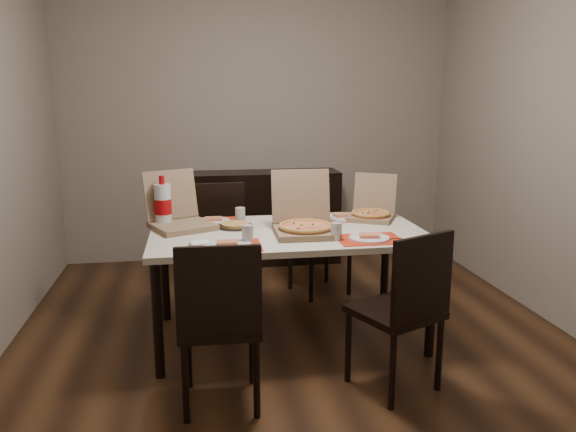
# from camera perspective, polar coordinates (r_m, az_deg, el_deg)

# --- Properties ---
(ground) EXTENTS (3.80, 4.00, 0.02)m
(ground) POSITION_cam_1_polar(r_m,az_deg,el_deg) (3.98, 0.54, -12.19)
(ground) COLOR #442715
(ground) RESTS_ON ground
(room_walls) EXTENTS (3.84, 4.02, 2.62)m
(room_walls) POSITION_cam_1_polar(r_m,az_deg,el_deg) (4.04, -0.50, 13.67)
(room_walls) COLOR gray
(room_walls) RESTS_ON ground
(sideboard) EXTENTS (1.50, 0.40, 0.90)m
(sideboard) POSITION_cam_1_polar(r_m,az_deg,el_deg) (5.51, -2.66, -0.14)
(sideboard) COLOR black
(sideboard) RESTS_ON ground
(dining_table) EXTENTS (1.80, 1.00, 0.75)m
(dining_table) POSITION_cam_1_polar(r_m,az_deg,el_deg) (3.74, 0.00, -2.49)
(dining_table) COLOR beige
(dining_table) RESTS_ON ground
(chair_near_left) EXTENTS (0.43, 0.43, 0.93)m
(chair_near_left) POSITION_cam_1_polar(r_m,az_deg,el_deg) (2.95, -6.98, -10.29)
(chair_near_left) COLOR black
(chair_near_left) RESTS_ON ground
(chair_near_right) EXTENTS (0.56, 0.56, 0.93)m
(chair_near_right) POSITION_cam_1_polar(r_m,az_deg,el_deg) (3.16, 11.77, -8.86)
(chair_near_right) COLOR black
(chair_near_right) RESTS_ON ground
(chair_far_left) EXTENTS (0.44, 0.44, 0.93)m
(chair_far_left) POSITION_cam_1_polar(r_m,az_deg,el_deg) (4.55, -6.82, -2.11)
(chair_far_left) COLOR black
(chair_far_left) RESTS_ON ground
(chair_far_right) EXTENTS (0.53, 0.53, 0.93)m
(chair_far_right) POSITION_cam_1_polar(r_m,az_deg,el_deg) (4.71, 2.80, -1.54)
(chair_far_right) COLOR black
(chair_far_right) RESTS_ON ground
(setting_near_left) EXTENTS (0.48, 0.30, 0.11)m
(setting_near_left) POSITION_cam_1_polar(r_m,az_deg,el_deg) (3.38, -5.98, -2.67)
(setting_near_left) COLOR red
(setting_near_left) RESTS_ON dining_table
(setting_near_right) EXTENTS (0.46, 0.30, 0.11)m
(setting_near_right) POSITION_cam_1_polar(r_m,az_deg,el_deg) (3.52, 7.36, -2.05)
(setting_near_right) COLOR red
(setting_near_right) RESTS_ON dining_table
(setting_far_left) EXTENTS (0.46, 0.30, 0.11)m
(setting_far_left) POSITION_cam_1_polar(r_m,az_deg,el_deg) (3.99, -7.13, -0.34)
(setting_far_left) COLOR red
(setting_far_left) RESTS_ON dining_table
(setting_far_right) EXTENTS (0.51, 0.30, 0.11)m
(setting_far_right) POSITION_cam_1_polar(r_m,az_deg,el_deg) (4.09, 4.88, 0.02)
(setting_far_right) COLOR red
(setting_far_right) RESTS_ON dining_table
(napkin_loose) EXTENTS (0.16, 0.16, 0.02)m
(napkin_loose) POSITION_cam_1_polar(r_m,az_deg,el_deg) (3.64, 0.57, -1.68)
(napkin_loose) COLOR white
(napkin_loose) RESTS_ON dining_table
(pizza_box_center) EXTENTS (0.40, 0.44, 0.39)m
(pizza_box_center) POSITION_cam_1_polar(r_m,az_deg,el_deg) (3.64, 1.70, -0.85)
(pizza_box_center) COLOR brown
(pizza_box_center) RESTS_ON dining_table
(pizza_box_right) EXTENTS (0.44, 0.45, 0.31)m
(pizza_box_right) POSITION_cam_1_polar(r_m,az_deg,el_deg) (4.11, 8.48, 0.45)
(pizza_box_right) COLOR brown
(pizza_box_right) RESTS_ON dining_table
(pizza_box_left) EXTENTS (0.51, 0.53, 0.37)m
(pizza_box_left) POSITION_cam_1_polar(r_m,az_deg,el_deg) (3.87, -10.95, -0.27)
(pizza_box_left) COLOR brown
(pizza_box_left) RESTS_ON dining_table
(faina_plate) EXTENTS (0.24, 0.24, 0.03)m
(faina_plate) POSITION_cam_1_polar(r_m,az_deg,el_deg) (3.83, -5.37, -0.97)
(faina_plate) COLOR black
(faina_plate) RESTS_ON dining_table
(dip_bowl) EXTENTS (0.15, 0.15, 0.03)m
(dip_bowl) POSITION_cam_1_polar(r_m,az_deg,el_deg) (3.93, 0.21, -0.54)
(dip_bowl) COLOR white
(dip_bowl) RESTS_ON dining_table
(soda_bottle) EXTENTS (0.12, 0.12, 0.35)m
(soda_bottle) POSITION_cam_1_polar(r_m,az_deg,el_deg) (3.90, -12.60, 1.06)
(soda_bottle) COLOR silver
(soda_bottle) RESTS_ON dining_table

